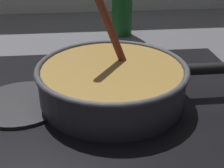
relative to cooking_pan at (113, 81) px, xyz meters
name	(u,v)px	position (x,y,z in m)	size (l,w,h in m)	color
ground	(67,144)	(-0.09, -0.08, -0.07)	(2.40, 1.60, 0.04)	#4C4C51
hob_plate	(112,102)	(0.00, 0.00, -0.04)	(0.56, 0.48, 0.01)	black
burner_ring	(112,98)	(0.00, 0.00, -0.03)	(0.16, 0.16, 0.01)	#592D0C
spare_burner	(22,103)	(-0.17, 0.00, -0.04)	(0.16, 0.16, 0.01)	#262628
cooking_pan	(113,81)	(0.00, 0.00, 0.00)	(0.41, 0.27, 0.31)	#38383D
sauce_bottle	(122,4)	(0.07, 0.41, 0.04)	(0.06, 0.06, 0.22)	#19591E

